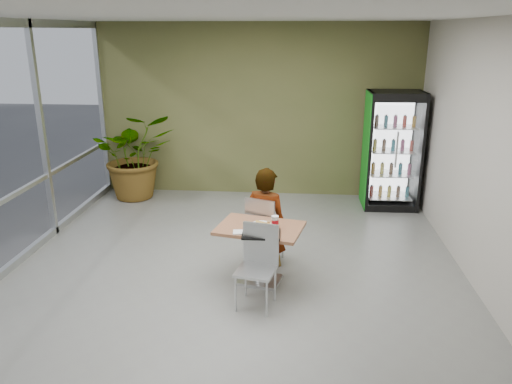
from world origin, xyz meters
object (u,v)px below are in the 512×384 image
seated_woman (266,227)px  beverage_fridge (392,151)px  dining_table (260,243)px  chair_far (263,225)px  cafeteria_tray (261,234)px  soda_cup (275,222)px  chair_near (258,259)px  potted_plant (136,156)px

seated_woman → beverage_fridge: beverage_fridge is taller
dining_table → beverage_fridge: beverage_fridge is taller
dining_table → chair_far: (-0.00, 0.52, 0.02)m
seated_woman → cafeteria_tray: size_ratio=3.68×
dining_table → chair_far: chair_far is taller
dining_table → soda_cup: size_ratio=7.27×
dining_table → chair_near: 0.50m
soda_cup → beverage_fridge: (1.90, 3.09, 0.20)m
soda_cup → cafeteria_tray: (-0.15, -0.24, -0.06)m
chair_near → beverage_fridge: beverage_fridge is taller
seated_woman → potted_plant: 3.72m
chair_far → cafeteria_tray: 0.81m
cafeteria_tray → seated_woman: bearing=90.3°
chair_far → potted_plant: size_ratio=0.59×
soda_cup → beverage_fridge: 3.64m
potted_plant → dining_table: bearing=-50.8°
seated_woman → beverage_fridge: bearing=-108.7°
seated_woman → cafeteria_tray: 0.87m
soda_cup → cafeteria_tray: bearing=-122.3°
chair_near → soda_cup: 0.56m
chair_near → cafeteria_tray: 0.31m
cafeteria_tray → chair_far: bearing=92.9°
chair_near → potted_plant: bearing=137.4°
soda_cup → seated_woman: bearing=104.4°
dining_table → seated_woman: bearing=86.5°
chair_near → seated_woman: seated_woman is taller
dining_table → cafeteria_tray: size_ratio=2.56×
seated_woman → chair_near: bearing=110.1°
dining_table → cafeteria_tray: cafeteria_tray is taller
soda_cup → beverage_fridge: bearing=58.4°
cafeteria_tray → potted_plant: (-2.63, 3.45, 0.05)m
chair_near → seated_woman: bearing=101.4°
chair_far → beverage_fridge: 3.32m
chair_far → cafeteria_tray: size_ratio=2.14×
soda_cup → chair_near: bearing=-109.2°
chair_far → chair_near: bearing=112.1°
dining_table → cafeteria_tray: (0.04, -0.27, 0.23)m
beverage_fridge → chair_far: bearing=-130.6°
dining_table → beverage_fridge: (2.09, 3.06, 0.49)m
cafeteria_tray → potted_plant: size_ratio=0.28×
beverage_fridge → chair_near: bearing=-121.2°
chair_near → seated_woman: (0.01, 1.07, -0.04)m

